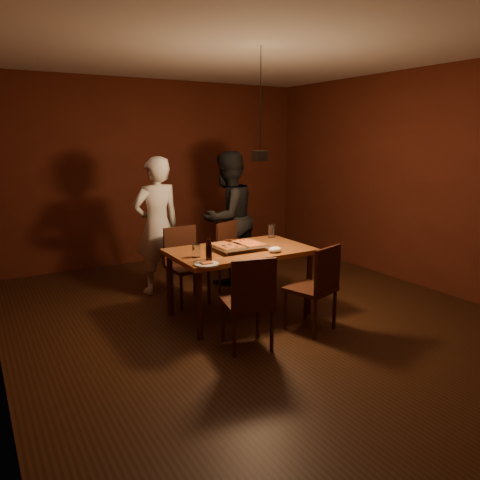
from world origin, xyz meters
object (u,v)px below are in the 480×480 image
pizza_tray (238,247)px  plate_slice (206,264)px  diner_white (157,226)px  chair_far_left (184,257)px  chair_near_right (318,281)px  beer_bottle_a (209,250)px  chair_far_right (234,251)px  diner_dark (228,218)px  chair_near_left (250,295)px  dining_table (240,256)px  beer_bottle_b (209,248)px  pendant_lamp (260,155)px

pizza_tray → plate_slice: (-0.58, -0.40, -0.01)m
diner_white → chair_far_left: bearing=99.7°
chair_far_left → chair_near_right: size_ratio=0.92×
plate_slice → beer_bottle_a: bearing=48.8°
chair_far_right → beer_bottle_a: 1.41m
chair_far_left → diner_dark: diner_dark is taller
plate_slice → chair_near_left: bearing=-61.2°
beer_bottle_a → plate_slice: 0.15m
dining_table → pizza_tray: bearing=-177.0°
chair_near_right → diner_white: bearing=97.6°
chair_far_left → chair_far_right: same height
plate_slice → chair_far_left: bearing=76.9°
beer_bottle_a → plate_slice: (-0.06, -0.07, -0.11)m
chair_far_left → plate_slice: size_ratio=2.08×
beer_bottle_b → plate_slice: size_ratio=1.01×
plate_slice → diner_dark: bearing=55.0°
beer_bottle_a → diner_white: bearing=88.1°
diner_dark → chair_near_right: bearing=68.7°
chair_near_right → beer_bottle_b: 1.13m
dining_table → chair_far_right: bearing=64.9°
chair_far_right → beer_bottle_a: beer_bottle_a is taller
dining_table → pendant_lamp: 1.11m
chair_far_left → diner_dark: (0.82, 0.42, 0.34)m
dining_table → diner_dark: (0.48, 1.15, 0.20)m
beer_bottle_b → pendant_lamp: 1.08m
beer_bottle_a → diner_white: diner_white is taller
dining_table → chair_near_left: size_ratio=3.02×
plate_slice → diner_white: diner_white is taller
dining_table → plate_slice: 0.73m
chair_near_left → diner_dark: 2.17m
pizza_tray → diner_dark: size_ratio=0.31×
chair_far_left → chair_near_right: same height
chair_far_right → pendant_lamp: 1.57m
chair_far_right → chair_far_left: bearing=-23.0°
chair_far_left → chair_far_right: bearing=177.0°
beer_bottle_a → beer_bottle_b: same height
dining_table → chair_far_left: bearing=115.0°
pizza_tray → plate_slice: bearing=-150.2°
pendant_lamp → chair_far_left: bearing=115.2°
beer_bottle_b → diner_dark: size_ratio=0.13×
chair_near_left → beer_bottle_a: 0.61m
chair_near_left → plate_slice: (-0.23, 0.42, 0.22)m
dining_table → chair_near_left: bearing=-114.6°
beer_bottle_a → plate_slice: bearing=-131.2°
diner_white → diner_dark: 0.97m
diner_dark → chair_far_left: bearing=7.0°
beer_bottle_a → diner_dark: 1.79m
chair_far_left → chair_near_right: (0.78, -1.52, 0.00)m
beer_bottle_b → chair_far_left: bearing=80.9°
beer_bottle_b → diner_white: diner_white is taller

